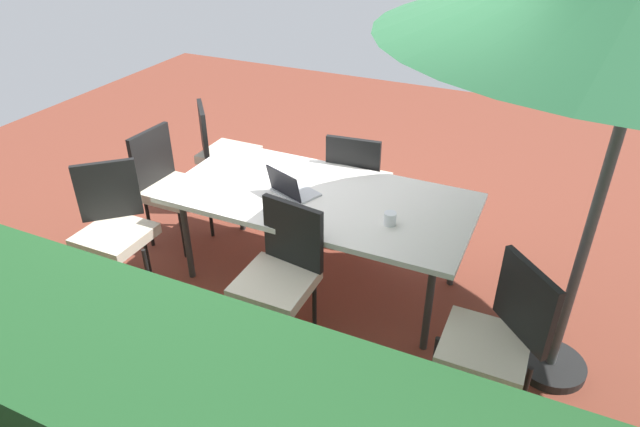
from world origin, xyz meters
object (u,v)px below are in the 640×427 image
at_px(chair_south, 357,180).
at_px(chair_north, 280,271).
at_px(laptop, 291,189).
at_px(dining_table, 320,201).
at_px(chair_southeast, 222,149).
at_px(chair_northwest, 496,336).
at_px(cup, 390,219).
at_px(chair_east, 169,182).
at_px(chair_northeast, 113,224).

relative_size(chair_south, chair_north, 1.00).
bearing_deg(laptop, dining_table, -135.62).
height_order(dining_table, chair_south, chair_south).
bearing_deg(chair_southeast, chair_northwest, -157.66).
bearing_deg(chair_south, laptop, 69.24).
distance_m(chair_north, cup, 0.79).
xyz_separation_m(dining_table, cup, (-0.58, 0.16, 0.09)).
xyz_separation_m(dining_table, chair_northwest, (-1.38, 0.70, -0.16)).
bearing_deg(dining_table, chair_north, 92.80).
bearing_deg(chair_northwest, chair_north, -134.53).
bearing_deg(chair_east, cup, -91.88).
relative_size(dining_table, chair_north, 2.22).
relative_size(dining_table, chair_southeast, 2.22).
height_order(dining_table, chair_northwest, chair_northwest).
bearing_deg(cup, chair_north, 43.22).
distance_m(chair_north, laptop, 0.68).
distance_m(chair_south, chair_southeast, 1.35).
relative_size(chair_east, laptop, 2.52).
relative_size(dining_table, chair_northeast, 2.22).
height_order(chair_northwest, chair_east, same).
relative_size(chair_northeast, cup, 11.21).
bearing_deg(chair_north, cup, 51.26).
height_order(chair_northeast, chair_southeast, same).
xyz_separation_m(dining_table, laptop, (0.19, 0.08, 0.09)).
xyz_separation_m(dining_table, chair_north, (-0.03, 0.67, -0.16)).
distance_m(dining_table, chair_north, 0.69).
xyz_separation_m(chair_southeast, laptop, (-1.15, 0.82, 0.25)).
relative_size(chair_north, chair_east, 1.00).
distance_m(chair_northwest, laptop, 1.70).
bearing_deg(chair_north, laptop, 118.43).
bearing_deg(cup, chair_northeast, 15.32).
relative_size(chair_north, cup, 11.21).
bearing_deg(chair_northeast, chair_northwest, -43.02).
distance_m(dining_table, chair_east, 1.38).
relative_size(dining_table, chair_northwest, 2.22).
relative_size(chair_north, chair_northeast, 1.00).
distance_m(chair_northwest, chair_north, 1.35).
bearing_deg(laptop, chair_north, 132.34).
bearing_deg(cup, laptop, -6.32).
height_order(chair_south, chair_northwest, same).
bearing_deg(chair_east, dining_table, -87.24).
relative_size(chair_northwest, chair_east, 1.00).
bearing_deg(chair_north, chair_east, 162.16).
distance_m(chair_south, chair_northwest, 1.96).
bearing_deg(laptop, chair_northeast, 49.94).
relative_size(chair_south, chair_east, 1.00).
relative_size(chair_east, chair_southeast, 1.00).
relative_size(laptop, cup, 4.44).
xyz_separation_m(chair_north, chair_east, (1.41, -0.68, 0.00)).
height_order(dining_table, laptop, laptop).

